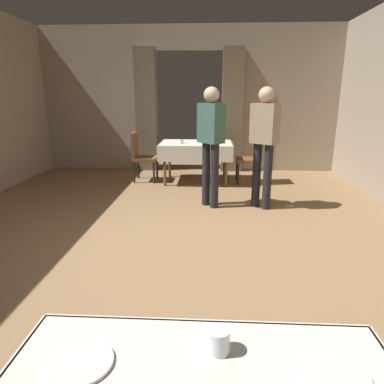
# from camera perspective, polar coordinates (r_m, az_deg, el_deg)

# --- Properties ---
(ground) EXTENTS (10.08, 10.08, 0.00)m
(ground) POSITION_cam_1_polar(r_m,az_deg,el_deg) (3.71, -4.54, -9.70)
(ground) COLOR olive
(wall_back) EXTENTS (6.40, 0.27, 3.00)m
(wall_back) POSITION_cam_1_polar(r_m,az_deg,el_deg) (7.51, -0.48, 15.28)
(wall_back) COLOR gray
(wall_back) RESTS_ON ground
(dining_table_mid) EXTENTS (1.35, 0.97, 0.75)m
(dining_table_mid) POSITION_cam_1_polar(r_m,az_deg,el_deg) (6.45, 0.71, 7.48)
(dining_table_mid) COLOR brown
(dining_table_mid) RESTS_ON ground
(chair_mid_right) EXTENTS (0.44, 0.44, 0.93)m
(chair_mid_right) POSITION_cam_1_polar(r_m,az_deg,el_deg) (6.46, 10.17, 6.01)
(chair_mid_right) COLOR black
(chair_mid_right) RESTS_ON ground
(chair_mid_left) EXTENTS (0.44, 0.44, 0.93)m
(chair_mid_left) POSITION_cam_1_polar(r_m,az_deg,el_deg) (6.60, -8.59, 6.28)
(chair_mid_left) COLOR black
(chair_mid_left) RESTS_ON ground
(plate_near_a) EXTENTS (0.21, 0.21, 0.01)m
(plate_near_a) POSITION_cam_1_polar(r_m,az_deg,el_deg) (1.29, -18.04, -25.64)
(plate_near_a) COLOR white
(plate_near_a) RESTS_ON dining_table_near
(plate_near_b) EXTENTS (0.22, 0.22, 0.01)m
(plate_near_b) POSITION_cam_1_polar(r_m,az_deg,el_deg) (1.28, 22.92, -26.75)
(plate_near_b) COLOR white
(plate_near_b) RESTS_ON dining_table_near
(glass_near_d) EXTENTS (0.08, 0.08, 0.09)m
(glass_near_d) POSITION_cam_1_polar(r_m,az_deg,el_deg) (1.27, 4.55, -23.68)
(glass_near_d) COLOR silver
(glass_near_d) RESTS_ON dining_table_near
(flower_vase_mid) EXTENTS (0.07, 0.07, 0.21)m
(flower_vase_mid) POSITION_cam_1_polar(r_m,az_deg,el_deg) (6.61, 2.43, 9.51)
(flower_vase_mid) COLOR silver
(flower_vase_mid) RESTS_ON dining_table_mid
(glass_mid_b) EXTENTS (0.07, 0.07, 0.08)m
(glass_mid_b) POSITION_cam_1_polar(r_m,az_deg,el_deg) (6.26, -1.77, 8.49)
(glass_mid_b) COLOR silver
(glass_mid_b) RESTS_ON dining_table_mid
(plate_mid_c) EXTENTS (0.22, 0.22, 0.01)m
(plate_mid_c) POSITION_cam_1_polar(r_m,az_deg,el_deg) (6.17, 2.85, 8.04)
(plate_mid_c) COLOR white
(plate_mid_c) RESTS_ON dining_table_mid
(person_waiter_by_doorway) EXTENTS (0.41, 0.41, 1.72)m
(person_waiter_by_doorway) POSITION_cam_1_polar(r_m,az_deg,el_deg) (4.89, 3.19, 9.14)
(person_waiter_by_doorway) COLOR black
(person_waiter_by_doorway) RESTS_ON ground
(person_diner_standing_aside) EXTENTS (0.42, 0.39, 1.72)m
(person_diner_standing_aside) POSITION_cam_1_polar(r_m,az_deg,el_deg) (4.92, 12.04, 8.85)
(person_diner_standing_aside) COLOR black
(person_diner_standing_aside) RESTS_ON ground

